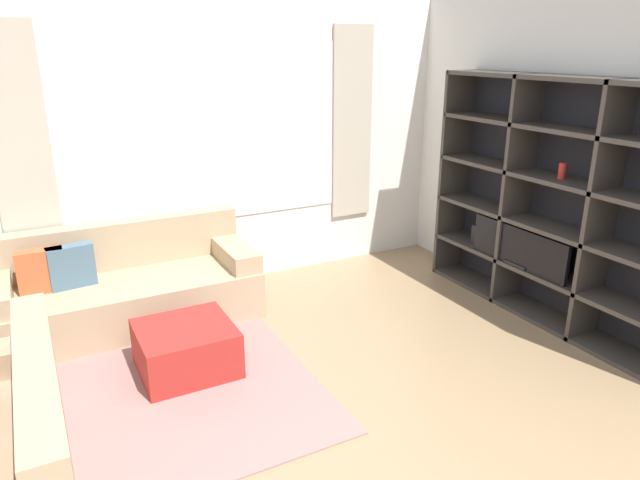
{
  "coord_description": "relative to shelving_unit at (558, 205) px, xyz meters",
  "views": [
    {
      "loc": [
        -1.5,
        -1.65,
        2.21
      ],
      "look_at": [
        0.35,
        1.86,
        0.85
      ],
      "focal_mm": 32.0,
      "sensor_mm": 36.0,
      "label": 1
    }
  ],
  "objects": [
    {
      "name": "couch_main",
      "position": [
        -3.2,
        1.56,
        -0.69
      ],
      "size": [
        2.1,
        0.85,
        0.79
      ],
      "color": "tan",
      "rests_on": "ground_plane"
    },
    {
      "name": "area_rug",
      "position": [
        -3.5,
        0.39,
        -0.97
      ],
      "size": [
        2.61,
        2.08,
        0.01
      ],
      "primitive_type": "cube",
      "color": "gray",
      "rests_on": "ground_plane"
    },
    {
      "name": "shelving_unit",
      "position": [
        0.0,
        0.0,
        0.0
      ],
      "size": [
        0.36,
        2.5,
        1.99
      ],
      "color": "#232328",
      "rests_on": "ground_plane"
    },
    {
      "name": "ottoman",
      "position": [
        -2.95,
        0.56,
        -0.81
      ],
      "size": [
        0.65,
        0.62,
        0.35
      ],
      "color": "#A82823",
      "rests_on": "ground_plane"
    },
    {
      "name": "wall_back",
      "position": [
        -2.28,
        2.02,
        0.38
      ],
      "size": [
        6.05,
        0.11,
        2.7
      ],
      "color": "white",
      "rests_on": "ground_plane"
    },
    {
      "name": "wall_right",
      "position": [
        0.18,
        0.3,
        0.37
      ],
      "size": [
        0.07,
        4.58,
        2.7
      ],
      "primitive_type": "cube",
      "color": "white",
      "rests_on": "ground_plane"
    }
  ]
}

